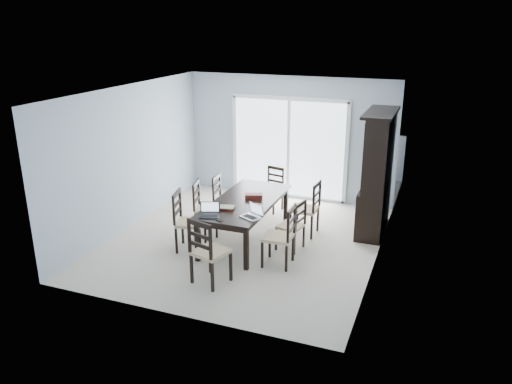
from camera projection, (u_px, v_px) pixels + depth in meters
floor at (245, 240)px, 8.78m from camera, size 5.00×5.00×0.00m
ceiling at (244, 91)px, 7.93m from camera, size 5.00×5.00×0.00m
back_wall at (289, 138)px, 10.56m from camera, size 4.50×0.02×2.60m
wall_left at (131, 157)px, 9.11m from camera, size 0.02×5.00×2.60m
wall_right at (382, 184)px, 7.59m from camera, size 0.02×5.00×2.60m
balcony at (300, 185)px, 11.88m from camera, size 4.50×2.00×0.10m
railing at (312, 151)px, 12.57m from camera, size 4.50×0.06×1.10m
dining_table at (245, 204)px, 8.56m from camera, size 1.00×2.20×0.75m
china_hutch at (377, 175)px, 8.85m from camera, size 0.50×1.38×2.20m
sliding_door at (289, 148)px, 10.61m from camera, size 2.52×0.05×2.18m
chair_left_near at (184, 214)px, 8.26m from camera, size 0.55×0.54×1.17m
chair_left_mid at (203, 202)px, 8.91m from camera, size 0.52×0.51×1.12m
chair_left_far at (222, 193)px, 9.49m from camera, size 0.42×0.41×1.03m
chair_right_near at (284, 230)px, 7.69m from camera, size 0.46×0.44×1.15m
chair_right_mid at (295, 220)px, 8.24m from camera, size 0.45×0.44×1.01m
chair_right_far at (310, 203)px, 8.82m from camera, size 0.46×0.45×1.16m
chair_end_near at (206, 245)px, 7.11m from camera, size 0.56×0.57×1.20m
chair_end_far at (273, 184)px, 10.06m from camera, size 0.46×0.47×1.01m
laptop_dark at (209, 213)px, 7.81m from camera, size 0.37×0.31×0.21m
laptop_silver at (251, 215)px, 7.76m from camera, size 0.37×0.33×0.21m
book_stack at (226, 208)px, 8.14m from camera, size 0.27×0.23×0.04m
cell_phone at (220, 220)px, 7.65m from camera, size 0.13×0.10×0.01m
game_box at (254, 196)px, 8.62m from camera, size 0.33×0.24×0.07m
hot_tub at (265, 163)px, 11.97m from camera, size 1.87×1.73×0.85m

